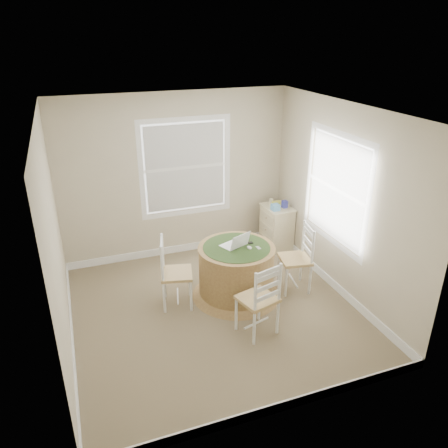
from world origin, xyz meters
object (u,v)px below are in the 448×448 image
chair_left (177,273)px  chair_near (257,298)px  round_table (236,269)px  chair_right (295,259)px  laptop (235,244)px  corner_chest (276,227)px

chair_left → chair_near: bearing=-126.6°
round_table → chair_right: 0.84m
round_table → laptop: laptop is taller
chair_left → chair_near: 1.18m
chair_left → corner_chest: size_ratio=1.29×
round_table → chair_near: 0.85m
chair_right → corner_chest: (0.34, 1.25, -0.10)m
laptop → chair_left: bearing=-24.2°
chair_left → laptop: (0.81, -0.02, 0.30)m
round_table → chair_left: (-0.82, 0.07, 0.07)m
round_table → chair_near: size_ratio=1.29×
chair_near → chair_right: size_ratio=1.00×
chair_near → corner_chest: bearing=-137.7°
chair_near → corner_chest: size_ratio=1.29×
chair_right → chair_left: bearing=-86.8°
chair_left → round_table: bearing=-80.9°
chair_left → chair_right: size_ratio=1.00×
chair_right → laptop: bearing=-91.5°
chair_left → chair_right: bearing=-82.9°
chair_near → laptop: laptop is taller
round_table → corner_chest: (1.17, 1.12, -0.04)m
chair_left → chair_right: (1.65, -0.19, 0.00)m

